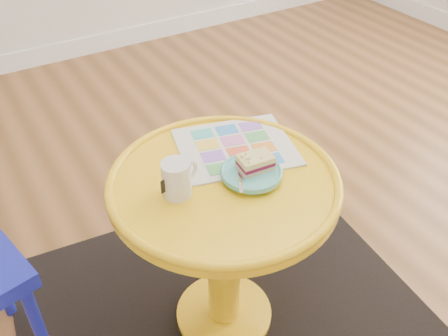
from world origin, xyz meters
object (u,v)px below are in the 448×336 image
mug (177,178)px  plate (251,173)px  newspaper (236,147)px  side_table (224,225)px

mug → plate: (0.20, -0.05, -0.04)m
newspaper → plate: 0.15m
side_table → mug: size_ratio=5.86×
side_table → plate: (0.07, -0.03, 0.18)m
side_table → newspaper: size_ratio=1.91×
newspaper → mug: size_ratio=3.06×
newspaper → plate: (-0.04, -0.14, 0.01)m
side_table → plate: bearing=-25.5°
mug → plate: 0.21m
side_table → plate: size_ratio=3.83×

